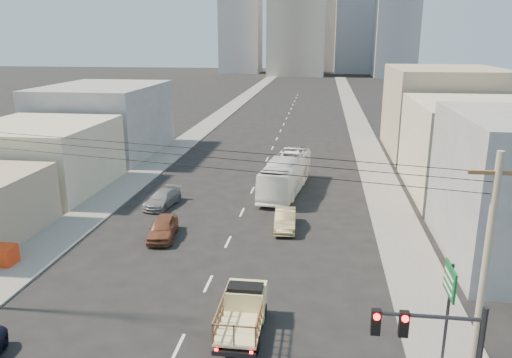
% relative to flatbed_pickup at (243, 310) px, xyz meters
% --- Properties ---
extents(sidewalk_left, '(3.50, 180.00, 0.12)m').
position_rel_flatbed_pickup_xyz_m(sidewalk_left, '(-14.41, 66.32, -1.03)').
color(sidewalk_left, slate).
rests_on(sidewalk_left, ground).
extents(sidewalk_right, '(3.50, 180.00, 0.12)m').
position_rel_flatbed_pickup_xyz_m(sidewalk_right, '(9.09, 66.32, -1.03)').
color(sidewalk_right, slate).
rests_on(sidewalk_right, ground).
extents(lane_dashes, '(0.15, 104.00, 0.01)m').
position_rel_flatbed_pickup_xyz_m(lane_dashes, '(-2.66, 49.32, -1.09)').
color(lane_dashes, silver).
rests_on(lane_dashes, ground).
extents(flatbed_pickup, '(1.95, 4.41, 1.90)m').
position_rel_flatbed_pickup_xyz_m(flatbed_pickup, '(0.00, 0.00, 0.00)').
color(flatbed_pickup, beige).
rests_on(flatbed_pickup, ground).
extents(city_bus, '(4.12, 11.57, 3.15)m').
position_rel_flatbed_pickup_xyz_m(city_bus, '(0.34, 22.44, 0.48)').
color(city_bus, white).
rests_on(city_bus, ground).
extents(sedan_brown, '(2.20, 4.42, 1.44)m').
position_rel_flatbed_pickup_xyz_m(sedan_brown, '(-7.24, 10.47, -0.37)').
color(sedan_brown, brown).
rests_on(sedan_brown, ground).
extents(sedan_tan, '(1.68, 4.28, 1.39)m').
position_rel_flatbed_pickup_xyz_m(sedan_tan, '(0.99, 13.28, -0.40)').
color(sedan_tan, '#9D905C').
rests_on(sedan_tan, ground).
extents(sedan_grey, '(2.48, 4.64, 1.28)m').
position_rel_flatbed_pickup_xyz_m(sedan_grey, '(-9.35, 16.99, -0.46)').
color(sedan_grey, gray).
rests_on(sedan_grey, ground).
extents(green_sign, '(0.18, 1.60, 5.00)m').
position_rel_flatbed_pickup_xyz_m(green_sign, '(8.50, -2.18, 2.65)').
color(green_sign, '#2D2D33').
rests_on(green_sign, ground).
extents(utility_pole, '(1.80, 0.24, 10.00)m').
position_rel_flatbed_pickup_xyz_m(utility_pole, '(8.84, -4.68, 4.09)').
color(utility_pole, tan).
rests_on(utility_pole, ground).
extents(overhead_wires, '(23.01, 5.02, 0.72)m').
position_rel_flatbed_pickup_xyz_m(overhead_wires, '(-2.66, -2.18, 7.87)').
color(overhead_wires, black).
rests_on(overhead_wires, ground).
extents(crate_stack, '(1.80, 1.20, 1.14)m').
position_rel_flatbed_pickup_xyz_m(crate_stack, '(-15.66, 4.97, -0.40)').
color(crate_stack, red).
rests_on(crate_stack, sidewalk_left).
extents(bldg_right_mid, '(11.00, 14.00, 8.00)m').
position_rel_flatbed_pickup_xyz_m(bldg_right_mid, '(16.84, 24.32, 2.91)').
color(bldg_right_mid, '#BEB799').
rests_on(bldg_right_mid, ground).
extents(bldg_right_far, '(12.00, 16.00, 10.00)m').
position_rel_flatbed_pickup_xyz_m(bldg_right_far, '(17.34, 40.32, 3.91)').
color(bldg_right_far, tan).
rests_on(bldg_right_far, ground).
extents(bldg_left_mid, '(11.00, 12.00, 6.00)m').
position_rel_flatbed_pickup_xyz_m(bldg_left_mid, '(-21.66, 20.32, 1.91)').
color(bldg_left_mid, '#BEB799').
rests_on(bldg_left_mid, ground).
extents(bldg_left_far, '(12.00, 16.00, 8.00)m').
position_rel_flatbed_pickup_xyz_m(bldg_left_far, '(-22.16, 35.32, 2.91)').
color(bldg_left_far, gray).
rests_on(bldg_left_far, ground).
extents(midrise_ne, '(16.00, 16.00, 40.00)m').
position_rel_flatbed_pickup_xyz_m(midrise_ne, '(15.34, 181.32, 18.91)').
color(midrise_ne, '#999CA1').
rests_on(midrise_ne, ground).
extents(midrise_nw, '(15.00, 15.00, 34.00)m').
position_rel_flatbed_pickup_xyz_m(midrise_nw, '(-28.66, 176.32, 15.91)').
color(midrise_nw, '#999CA1').
rests_on(midrise_nw, ground).
extents(midrise_back, '(18.00, 18.00, 44.00)m').
position_rel_flatbed_pickup_xyz_m(midrise_back, '(3.34, 196.32, 20.91)').
color(midrise_back, gray).
rests_on(midrise_back, ground).
extents(midrise_east, '(14.00, 14.00, 28.00)m').
position_rel_flatbed_pickup_xyz_m(midrise_east, '(27.34, 161.32, 12.91)').
color(midrise_east, '#999CA1').
rests_on(midrise_east, ground).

